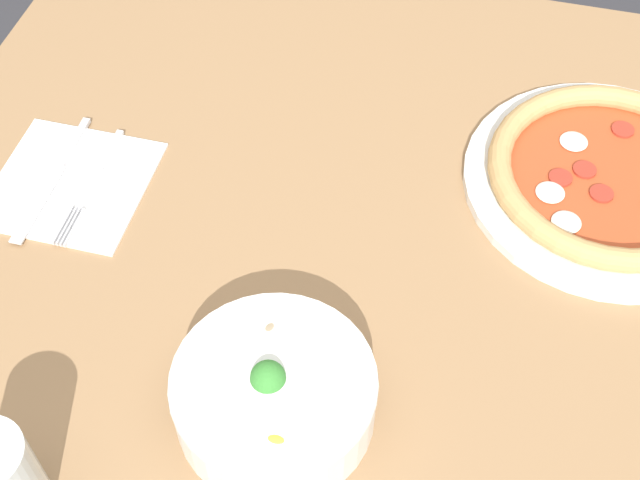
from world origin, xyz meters
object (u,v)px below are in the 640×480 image
object	(u,v)px
pizza	(609,177)
bowl	(275,392)
fork	(92,184)
knife	(56,173)

from	to	relation	value
pizza	bowl	distance (m)	0.45
bowl	pizza	bearing A→B (deg)	-128.23
pizza	fork	xyz separation A→B (m)	(0.55, 0.14, -0.01)
pizza	fork	size ratio (longest dim) A/B	1.83
pizza	knife	world-z (taller)	pizza
knife	fork	bearing A→B (deg)	81.68
bowl	fork	size ratio (longest dim) A/B	1.07
bowl	fork	distance (m)	0.35
bowl	knife	xyz separation A→B (m)	(0.32, -0.22, -0.03)
pizza	bowl	xyz separation A→B (m)	(0.28, 0.36, 0.02)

